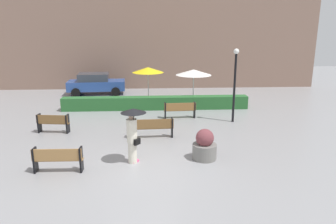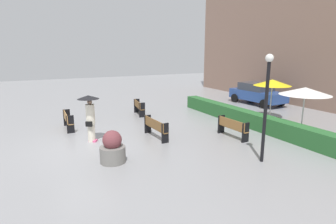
# 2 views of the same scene
# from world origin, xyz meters

# --- Properties ---
(ground_plane) EXTENTS (60.00, 60.00, 0.00)m
(ground_plane) POSITION_xyz_m (0.00, 0.00, 0.00)
(ground_plane) COLOR gray
(bench_mid_center) EXTENTS (1.89, 0.41, 0.89)m
(bench_mid_center) POSITION_xyz_m (0.37, 3.13, 0.53)
(bench_mid_center) COLOR brown
(bench_mid_center) RESTS_ON ground
(bench_near_left) EXTENTS (1.70, 0.38, 0.88)m
(bench_near_left) POSITION_xyz_m (-2.93, -0.27, 0.52)
(bench_near_left) COLOR #9E7242
(bench_near_left) RESTS_ON ground
(bench_back_row) EXTENTS (1.76, 0.44, 0.88)m
(bench_back_row) POSITION_xyz_m (1.91, 6.33, 0.52)
(bench_back_row) COLOR olive
(bench_back_row) RESTS_ON ground
(bench_far_left) EXTENTS (1.54, 0.55, 0.89)m
(bench_far_left) POSITION_xyz_m (-4.35, 4.12, 0.52)
(bench_far_left) COLOR brown
(bench_far_left) RESTS_ON ground
(pedestrian_with_umbrella) EXTENTS (0.92, 0.92, 2.09)m
(pedestrian_with_umbrella) POSITION_xyz_m (-0.38, 0.38, 1.32)
(pedestrian_with_umbrella) COLOR silver
(pedestrian_with_umbrella) RESTS_ON ground
(planter_pot) EXTENTS (0.92, 0.92, 1.19)m
(planter_pot) POSITION_xyz_m (2.30, 0.60, 0.51)
(planter_pot) COLOR slate
(planter_pot) RESTS_ON ground
(lamp_post) EXTENTS (0.28, 0.28, 3.84)m
(lamp_post) POSITION_xyz_m (4.65, 5.46, 2.36)
(lamp_post) COLOR black
(lamp_post) RESTS_ON ground
(patio_umbrella_yellow) EXTENTS (2.08, 2.08, 2.33)m
(patio_umbrella_yellow) POSITION_xyz_m (0.16, 10.55, 2.15)
(patio_umbrella_yellow) COLOR silver
(patio_umbrella_yellow) RESTS_ON ground
(patio_umbrella_white) EXTENTS (2.29, 2.29, 2.28)m
(patio_umbrella_white) POSITION_xyz_m (3.07, 9.54, 2.10)
(patio_umbrella_white) COLOR silver
(patio_umbrella_white) RESTS_ON ground
(hedge_strip) EXTENTS (11.31, 0.70, 0.78)m
(hedge_strip) POSITION_xyz_m (0.61, 8.40, 0.39)
(hedge_strip) COLOR #28602D
(hedge_strip) RESTS_ON ground
(parked_car) EXTENTS (4.30, 2.19, 1.57)m
(parked_car) POSITION_xyz_m (-3.79, 13.32, 0.82)
(parked_car) COLOR #28478C
(parked_car) RESTS_ON ground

